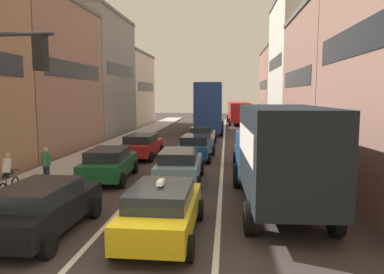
% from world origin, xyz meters
% --- Properties ---
extents(ground_plane, '(140.00, 140.00, 0.00)m').
position_xyz_m(ground_plane, '(0.00, 0.00, 0.00)').
color(ground_plane, '#3B3130').
extents(sidewalk_left, '(2.60, 64.00, 0.14)m').
position_xyz_m(sidewalk_left, '(-6.70, 20.00, 0.07)').
color(sidewalk_left, '#B1B1B1').
rests_on(sidewalk_left, ground).
extents(lane_stripe_left, '(0.16, 60.00, 0.01)m').
position_xyz_m(lane_stripe_left, '(-1.70, 20.00, 0.01)').
color(lane_stripe_left, silver).
rests_on(lane_stripe_left, ground).
extents(lane_stripe_right, '(0.16, 60.00, 0.01)m').
position_xyz_m(lane_stripe_right, '(1.70, 20.00, 0.01)').
color(lane_stripe_right, silver).
rests_on(lane_stripe_right, ground).
extents(building_row_left, '(7.20, 43.90, 11.79)m').
position_xyz_m(building_row_left, '(-12.00, 21.86, 5.25)').
color(building_row_left, '#9E7556').
rests_on(building_row_left, ground).
extents(building_row_right, '(7.20, 43.90, 12.87)m').
position_xyz_m(building_row_right, '(9.90, 21.94, 5.45)').
color(building_row_right, '#936B5B').
rests_on(building_row_right, ground).
extents(removalist_box_truck, '(2.95, 7.79, 3.58)m').
position_xyz_m(removalist_box_truck, '(3.70, 4.41, 1.97)').
color(removalist_box_truck, navy).
rests_on(removalist_box_truck, ground).
extents(taxi_centre_lane_front, '(2.09, 4.32, 1.66)m').
position_xyz_m(taxi_centre_lane_front, '(0.16, 1.61, 0.80)').
color(taxi_centre_lane_front, yellow).
rests_on(taxi_centre_lane_front, ground).
extents(sedan_left_lane_front, '(2.16, 4.35, 1.49)m').
position_xyz_m(sedan_left_lane_front, '(-3.23, 1.47, 0.80)').
color(sedan_left_lane_front, black).
rests_on(sedan_left_lane_front, ground).
extents(sedan_centre_lane_second, '(2.13, 4.34, 1.49)m').
position_xyz_m(sedan_centre_lane_second, '(-0.18, 7.95, 0.80)').
color(sedan_centre_lane_second, '#759EB7').
rests_on(sedan_centre_lane_second, ground).
extents(wagon_left_lane_second, '(2.26, 4.40, 1.49)m').
position_xyz_m(wagon_left_lane_second, '(-3.48, 8.08, 0.80)').
color(wagon_left_lane_second, '#19592D').
rests_on(wagon_left_lane_second, ground).
extents(hatchback_centre_lane_third, '(2.22, 4.38, 1.49)m').
position_xyz_m(hatchback_centre_lane_third, '(0.08, 13.93, 0.80)').
color(hatchback_centre_lane_third, '#194C8C').
rests_on(hatchback_centre_lane_third, ground).
extents(sedan_left_lane_third, '(2.17, 4.35, 1.49)m').
position_xyz_m(sedan_left_lane_third, '(-3.35, 14.01, 0.80)').
color(sedan_left_lane_third, '#A51E1E').
rests_on(sedan_left_lane_third, ground).
extents(coupe_centre_lane_fourth, '(2.10, 4.32, 1.49)m').
position_xyz_m(coupe_centre_lane_fourth, '(0.05, 19.86, 0.80)').
color(coupe_centre_lane_fourth, beige).
rests_on(coupe_centre_lane_fourth, ground).
extents(sedan_right_lane_behind_truck, '(2.26, 4.39, 1.49)m').
position_xyz_m(sedan_right_lane_behind_truck, '(3.44, 11.38, 0.80)').
color(sedan_right_lane_behind_truck, silver).
rests_on(sedan_right_lane_behind_truck, ground).
extents(bus_mid_queue_primary, '(2.86, 10.52, 5.06)m').
position_xyz_m(bus_mid_queue_primary, '(0.15, 29.50, 2.83)').
color(bus_mid_queue_primary, navy).
rests_on(bus_mid_queue_primary, ground).
extents(bus_far_queue_secondary, '(3.05, 10.57, 2.90)m').
position_xyz_m(bus_far_queue_secondary, '(3.47, 41.30, 1.76)').
color(bus_far_queue_secondary, '#B21919').
rests_on(bus_far_queue_secondary, ground).
extents(cyclist_on_sidewalk, '(0.50, 1.72, 1.72)m').
position_xyz_m(cyclist_on_sidewalk, '(-6.48, 4.98, 0.85)').
color(cyclist_on_sidewalk, black).
rests_on(cyclist_on_sidewalk, ground).
extents(pedestrian_near_kerb, '(0.51, 0.34, 1.66)m').
position_xyz_m(pedestrian_near_kerb, '(-6.00, 7.05, 0.95)').
color(pedestrian_near_kerb, '#262D47').
rests_on(pedestrian_near_kerb, ground).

